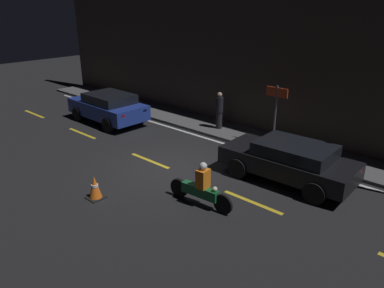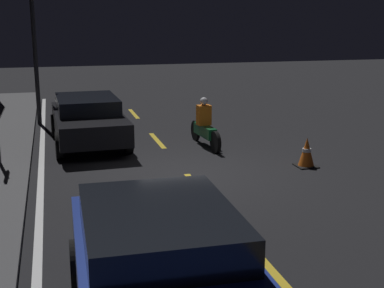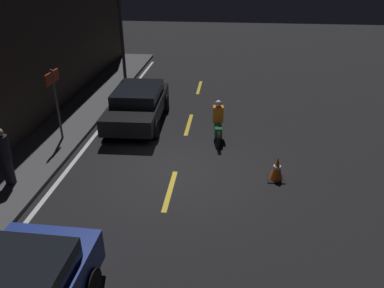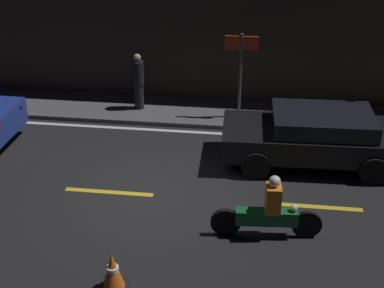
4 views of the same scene
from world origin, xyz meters
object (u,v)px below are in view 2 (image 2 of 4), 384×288
object	(u,v)px
van_black	(88,119)
motorcycle	(205,127)
traffic_cone_near	(307,152)
sedan_blue	(162,267)
street_lamp	(33,25)

from	to	relation	value
van_black	motorcycle	distance (m)	3.28
traffic_cone_near	sedan_blue	bearing A→B (deg)	141.00
sedan_blue	traffic_cone_near	world-z (taller)	sedan_blue
sedan_blue	van_black	bearing A→B (deg)	-178.14
van_black	sedan_blue	bearing A→B (deg)	-0.93
sedan_blue	street_lamp	size ratio (longest dim) A/B	0.72
traffic_cone_near	street_lamp	xyz separation A→B (m)	(6.99, 6.27, 2.89)
motorcycle	traffic_cone_near	xyz separation A→B (m)	(-2.58, -1.79, -0.20)
motorcycle	traffic_cone_near	world-z (taller)	motorcycle
street_lamp	traffic_cone_near	bearing A→B (deg)	-138.12
motorcycle	traffic_cone_near	size ratio (longest dim) A/B	3.01
sedan_blue	traffic_cone_near	xyz separation A→B (m)	(5.84, -4.73, -0.43)
van_black	motorcycle	size ratio (longest dim) A/B	2.00
street_lamp	van_black	bearing A→B (deg)	-157.37
van_black	traffic_cone_near	xyz separation A→B (m)	(-3.66, -4.88, -0.39)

